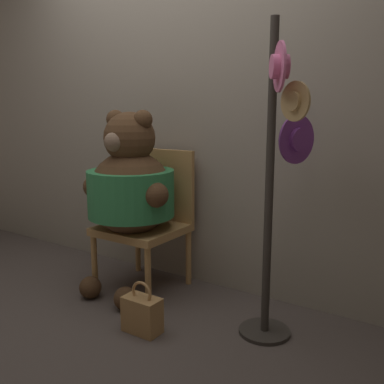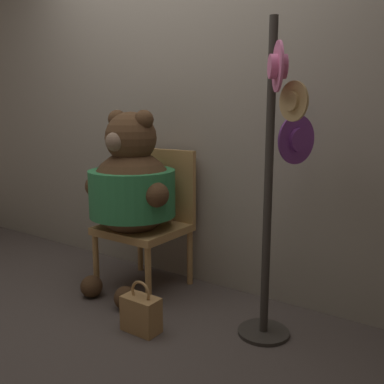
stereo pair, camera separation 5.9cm
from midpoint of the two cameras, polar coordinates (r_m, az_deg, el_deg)
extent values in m
plane|color=#4C423D|center=(2.81, -8.11, -14.61)|extent=(14.00, 14.00, 0.00)
cube|color=gray|center=(3.04, -0.31, 10.56)|extent=(8.00, 0.10, 2.38)
cylinder|color=#B2844C|center=(2.99, -12.12, -9.15)|extent=(0.04, 0.04, 0.39)
cylinder|color=#B2844C|center=(2.69, -5.22, -11.26)|extent=(0.04, 0.04, 0.39)
cylinder|color=#B2844C|center=(3.29, -6.43, -7.12)|extent=(0.04, 0.04, 0.39)
cylinder|color=#B2844C|center=(3.02, 0.28, -8.71)|extent=(0.04, 0.04, 0.39)
cube|color=#B2844C|center=(2.92, -5.97, -4.94)|extent=(0.52, 0.50, 0.05)
cube|color=#B2844C|center=(3.04, -3.18, 1.03)|extent=(0.52, 0.04, 0.50)
sphere|color=#4C331E|center=(2.82, -7.36, -0.12)|extent=(0.55, 0.55, 0.55)
cylinder|color=#2D7F47|center=(2.82, -7.36, -0.12)|extent=(0.56, 0.56, 0.30)
sphere|color=#4C331E|center=(2.78, -7.54, 7.18)|extent=(0.33, 0.33, 0.33)
sphere|color=#4C331E|center=(2.85, -9.34, 9.55)|extent=(0.12, 0.12, 0.12)
sphere|color=#4C331E|center=(2.70, -5.75, 9.58)|extent=(0.12, 0.12, 0.12)
sphere|color=#7A604C|center=(2.68, -9.58, 6.64)|extent=(0.12, 0.12, 0.12)
sphere|color=#4C331E|center=(2.95, -12.06, 0.75)|extent=(0.15, 0.15, 0.15)
sphere|color=#4C331E|center=(2.60, -4.11, -0.38)|extent=(0.15, 0.15, 0.15)
sphere|color=#4C331E|center=(2.93, -12.67, -12.17)|extent=(0.14, 0.14, 0.14)
sphere|color=#4C331E|center=(2.73, -8.23, -13.78)|extent=(0.14, 0.14, 0.14)
cylinder|color=#332D28|center=(2.50, 10.20, -17.91)|extent=(0.28, 0.28, 0.02)
cylinder|color=#332D28|center=(2.23, 10.89, 0.85)|extent=(0.04, 0.04, 1.65)
cylinder|color=#D16693|center=(2.07, 12.19, 16.05)|extent=(0.14, 0.20, 0.23)
cylinder|color=#D16693|center=(2.07, 12.19, 16.05)|extent=(0.13, 0.13, 0.11)
cylinder|color=#7A388E|center=(2.33, 14.47, 6.77)|extent=(0.11, 0.24, 0.26)
cylinder|color=#7A388E|center=(2.33, 14.47, 6.77)|extent=(0.10, 0.14, 0.12)
cylinder|color=tan|center=(2.07, 14.19, 11.66)|extent=(0.17, 0.09, 0.19)
cylinder|color=tan|center=(2.07, 14.19, 11.66)|extent=(0.10, 0.08, 0.09)
cube|color=#A87A47|center=(2.46, -6.10, -15.90)|extent=(0.21, 0.12, 0.20)
torus|color=#A87A47|center=(2.40, -6.16, -13.16)|extent=(0.13, 0.02, 0.13)
camera|label=1|loc=(0.03, -89.32, 0.13)|focal=40.00mm
camera|label=2|loc=(0.03, 90.68, -0.13)|focal=40.00mm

